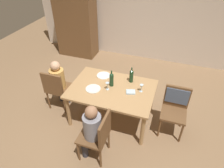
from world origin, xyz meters
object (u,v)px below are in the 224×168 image
dining_table (112,92)px  dinner_plate_host (104,75)px  chair_right_end (175,104)px  wine_glass_near_left (141,87)px  wine_bottle_tall_green (112,79)px  dinner_plate_guest_left (93,89)px  armoire_cabinet (76,19)px  wine_glass_centre (107,85)px  chair_near (98,134)px  person_man_bearded (59,80)px  chair_left_end (57,87)px  wine_bottle_dark_red (131,76)px  person_woman_host (91,128)px

dining_table → dinner_plate_host: bearing=131.3°
chair_right_end → wine_glass_near_left: bearing=3.3°
wine_bottle_tall_green → dinner_plate_guest_left: size_ratio=1.18×
armoire_cabinet → dinner_plate_guest_left: (1.55, -2.42, -0.35)m
wine_glass_centre → dinner_plate_host: size_ratio=0.55×
chair_near → chair_right_end: size_ratio=1.00×
armoire_cabinet → wine_glass_centre: bearing=-52.3°
dining_table → wine_glass_near_left: (0.52, 0.09, 0.19)m
dinner_plate_guest_left → chair_right_end: bearing=9.8°
wine_glass_centre → person_man_bearded: bearing=175.8°
chair_near → wine_bottle_tall_green: 1.06m
chair_near → wine_bottle_tall_green: bearing=7.1°
chair_right_end → dinner_plate_host: chair_right_end is taller
chair_left_end → person_man_bearded: person_man_bearded is taller
chair_right_end → wine_bottle_dark_red: 0.94m
chair_near → wine_glass_near_left: (0.44, 1.00, 0.31)m
chair_left_end → wine_glass_centre: size_ratio=6.17×
chair_right_end → dinner_plate_guest_left: (-1.48, -0.26, 0.15)m
armoire_cabinet → chair_right_end: armoire_cabinet is taller
dinner_plate_host → wine_bottle_dark_red: bearing=-1.3°
armoire_cabinet → person_man_bearded: size_ratio=2.00×
person_man_bearded → wine_bottle_dark_red: (1.43, 0.30, 0.24)m
chair_right_end → dinner_plate_guest_left: bearing=9.8°
chair_near → wine_glass_near_left: size_ratio=6.17×
person_woman_host → wine_glass_near_left: 1.16m
chair_near → person_man_bearded: bearing=52.9°
wine_bottle_dark_red → dinner_plate_host: wine_bottle_dark_red is taller
dining_table → person_man_bearded: size_ratio=1.42×
wine_bottle_tall_green → wine_glass_near_left: 0.56m
dinner_plate_guest_left → chair_near: bearing=-62.4°
dining_table → person_man_bearded: person_man_bearded is taller
dinner_plate_host → wine_bottle_tall_green: bearing=-44.5°
wine_bottle_tall_green → person_woman_host: bearing=-89.3°
armoire_cabinet → dinner_plate_host: (1.58, -1.95, -0.35)m
dining_table → wine_bottle_dark_red: wine_bottle_dark_red is taller
chair_left_end → wine_bottle_dark_red: wine_bottle_dark_red is taller
person_woman_host → person_man_bearded: bearing=50.2°
chair_near → wine_bottle_tall_green: (-0.12, 1.00, 0.35)m
chair_near → dinner_plate_host: 1.32m
chair_right_end → dinner_plate_guest_left: 1.51m
dining_table → wine_glass_near_left: 0.56m
chair_right_end → wine_glass_near_left: size_ratio=6.17×
dining_table → wine_bottle_tall_green: bearing=114.5°
chair_near → person_man_bearded: 1.56m
dining_table → wine_bottle_dark_red: size_ratio=4.97×
wine_bottle_tall_green → chair_left_end: bearing=-171.4°
dinner_plate_host → dinner_plate_guest_left: bearing=-93.4°
chair_left_end → person_woman_host: bearing=-36.2°
chair_near → person_man_bearded: (-1.24, 0.94, 0.10)m
person_woman_host → wine_glass_near_left: (0.55, 1.00, 0.22)m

